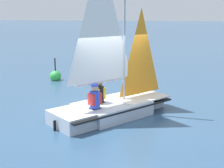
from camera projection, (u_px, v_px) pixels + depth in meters
The scene contains 5 objects.
ground_plane at pixel (112, 115), 9.90m from camera, with size 260.00×260.00×0.00m, color #2D4C6B.
sailboat_main at pixel (112, 96), 9.75m from camera, with size 3.66×4.00×5.03m.
sailor_helm at pixel (99, 97), 9.77m from camera, with size 0.42×0.43×1.16m.
sailor_crew at pixel (95, 102), 9.14m from camera, with size 0.42×0.43×1.16m.
buoy_marker at pixel (56, 76), 15.12m from camera, with size 0.55×0.55×1.16m.
Camera 1 is at (-1.83, 9.26, 3.17)m, focal length 50.00 mm.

